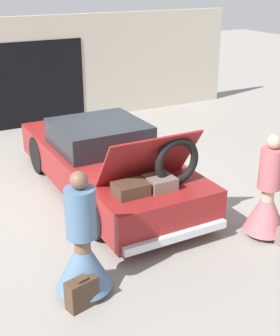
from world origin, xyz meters
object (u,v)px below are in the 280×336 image
Objects in this scene: car at (106,162)px; suitcase_beside_left_person at (82,293)px; person_left at (83,252)px; person_right at (267,201)px.

suitcase_beside_left_person is (-1.64, -2.85, -0.38)m from car.
car is 2.99m from person_left.
car is 11.42× the size of suitcase_beside_left_person.
person_right is (3.00, -0.02, -0.01)m from person_left.
person_left is at bearing 78.70° from person_right.
person_left is at bearing -120.15° from car.
person_left is (-1.50, -2.58, 0.01)m from car.
car is 2.95× the size of person_right.
person_left is 3.93× the size of suitcase_beside_left_person.
person_right is 3.17m from suitcase_beside_left_person.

